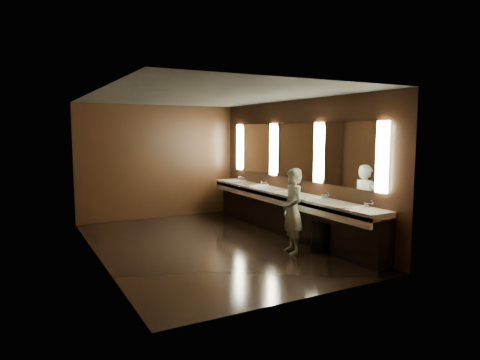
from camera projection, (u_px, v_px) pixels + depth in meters
name	position (u px, v px, depth m)	size (l,w,h in m)	color
floor	(208.00, 245.00, 8.16)	(6.00, 6.00, 0.00)	black
ceiling	(207.00, 96.00, 7.84)	(4.00, 6.00, 0.02)	#2D2D2B
wall_back	(159.00, 162.00, 10.62)	(4.00, 0.02, 2.80)	black
wall_front	(305.00, 192.00, 5.37)	(4.00, 0.02, 2.80)	black
wall_left	(97.00, 177.00, 7.06)	(0.02, 6.00, 2.80)	black
wall_right	(295.00, 168.00, 8.94)	(0.02, 6.00, 2.80)	black
sink_counter	(286.00, 211.00, 8.94)	(0.55, 5.40, 1.01)	black
mirror_band	(295.00, 151.00, 8.89)	(0.06, 5.03, 1.15)	#FEF9CD
person	(293.00, 211.00, 7.54)	(0.55, 0.36, 1.51)	#83B9C4
trash_bin	(321.00, 238.00, 7.64)	(0.34, 0.34, 0.53)	black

